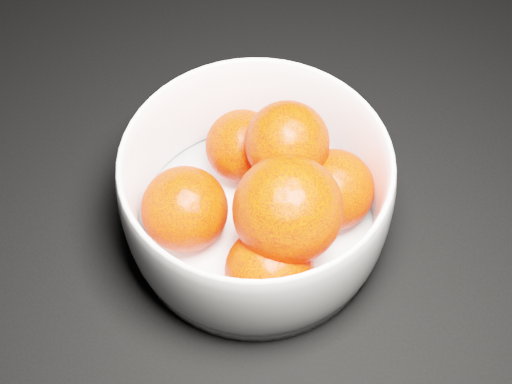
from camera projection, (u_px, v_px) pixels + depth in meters
The scene contains 2 objects.
bowl at pixel (256, 196), 0.52m from camera, with size 0.20×0.20×0.10m.
orange_pile at pixel (269, 198), 0.51m from camera, with size 0.14×0.14×0.10m.
Camera 1 is at (0.42, -0.49, 0.48)m, focal length 50.00 mm.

